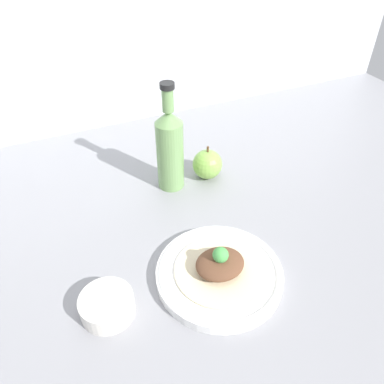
% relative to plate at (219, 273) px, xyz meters
% --- Properties ---
extents(ground_plane, '(1.80, 1.10, 0.04)m').
position_rel_plate_xyz_m(ground_plane, '(0.08, 0.13, -0.03)').
color(ground_plane, gray).
extents(plate, '(0.24, 0.24, 0.02)m').
position_rel_plate_xyz_m(plate, '(0.00, 0.00, 0.00)').
color(plate, white).
rests_on(plate, ground_plane).
extents(plated_food, '(0.17, 0.17, 0.06)m').
position_rel_plate_xyz_m(plated_food, '(-0.00, 0.00, 0.02)').
color(plated_food, beige).
rests_on(plated_food, plate).
extents(cider_bottle, '(0.06, 0.06, 0.26)m').
position_rel_plate_xyz_m(cider_bottle, '(0.02, 0.30, 0.09)').
color(cider_bottle, '#729E5B').
rests_on(cider_bottle, ground_plane).
extents(apple, '(0.07, 0.07, 0.09)m').
position_rel_plate_xyz_m(apple, '(0.12, 0.29, 0.02)').
color(apple, '#84B74C').
rests_on(apple, ground_plane).
extents(dipping_bowl, '(0.09, 0.09, 0.04)m').
position_rel_plate_xyz_m(dipping_bowl, '(-0.21, 0.01, 0.01)').
color(dipping_bowl, silver).
rests_on(dipping_bowl, ground_plane).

